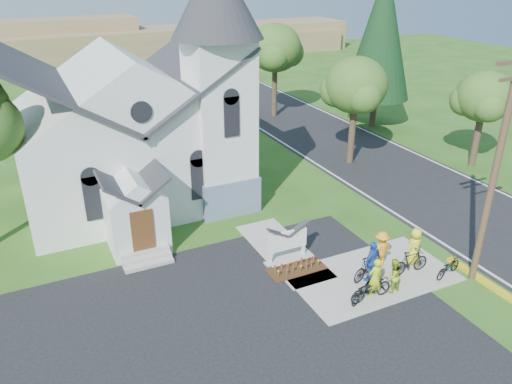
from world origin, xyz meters
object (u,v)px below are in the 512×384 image
utility_pole (498,161)px  cyclist_0 (375,278)px  bike_2 (363,290)px  bike_4 (448,267)px  cyclist_1 (393,276)px  bike_0 (371,289)px  bike_1 (368,267)px  cyclist_2 (372,261)px  bike_3 (410,262)px  church_sign (287,241)px  cyclist_4 (415,246)px  cyclist_3 (381,249)px

utility_pole → cyclist_0: size_ratio=5.60×
bike_2 → bike_4: size_ratio=1.05×
bike_2 → cyclist_1: bearing=-118.6°
bike_0 → cyclist_1: 1.14m
bike_1 → bike_2: 1.56m
utility_pole → cyclist_0: utility_pole is taller
bike_1 → bike_4: bike_1 is taller
cyclist_0 → bike_0: (-0.23, -0.08, -0.38)m
cyclist_0 → cyclist_2: bearing=-120.9°
bike_0 → cyclist_2: cyclist_2 is taller
cyclist_0 → bike_4: (3.81, -0.18, -0.46)m
bike_3 → bike_2: bearing=103.6°
utility_pole → bike_3: size_ratio=5.33×
church_sign → bike_0: bearing=-68.6°
cyclist_0 → cyclist_4: (3.16, 1.24, -0.02)m
bike_3 → cyclist_4: (0.71, 0.56, 0.31)m
cyclist_1 → cyclist_2: (-0.29, 1.00, 0.18)m
utility_pole → bike_2: 7.24m
bike_2 → bike_3: (2.96, 0.62, 0.11)m
cyclist_0 → bike_1: cyclist_0 is taller
bike_2 → bike_3: size_ratio=0.93×
bike_1 → bike_3: (1.87, -0.50, 0.01)m
cyclist_3 → bike_3: 1.32m
cyclist_0 → bike_1: bearing=-115.4°
cyclist_0 → cyclist_1: bearing=178.7°
church_sign → bike_4: size_ratio=1.33×
cyclist_3 → bike_4: cyclist_3 is taller
bike_3 → bike_4: size_ratio=1.13×
bike_4 → cyclist_1: bearing=73.1°
bike_0 → bike_4: 4.05m
cyclist_0 → bike_2: cyclist_0 is taller
bike_0 → bike_1: (0.81, 1.26, 0.05)m
church_sign → bike_3: bearing=-37.5°
cyclist_4 → cyclist_2: bearing=-2.8°
cyclist_2 → bike_3: 1.91m
church_sign → cyclist_0: (1.81, -3.95, -0.08)m
church_sign → cyclist_2: bearing=-51.1°
bike_0 → bike_3: size_ratio=1.04×
bike_0 → bike_2: bearing=60.8°
bike_0 → bike_4: bearing=-93.1°
bike_3 → cyclist_1: bearing=116.2°
church_sign → bike_1: (2.39, -2.76, -0.42)m
bike_0 → cyclist_2: 1.40m
bike_3 → cyclist_2: bearing=82.9°
bike_4 → cyclist_3: bearing=35.5°
church_sign → cyclist_4: 5.66m
bike_1 → bike_2: bearing=119.6°
cyclist_4 → bike_0: bearing=12.5°
cyclist_0 → bike_2: (-0.51, 0.07, -0.44)m
cyclist_1 → bike_2: cyclist_1 is taller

